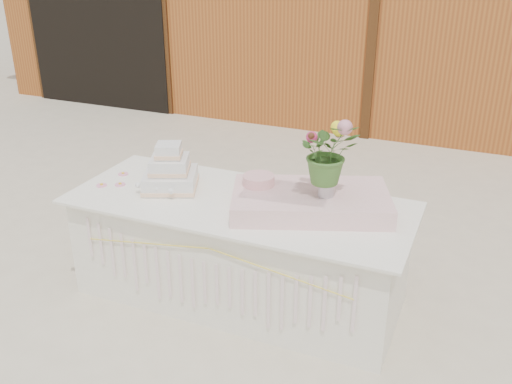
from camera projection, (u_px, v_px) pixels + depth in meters
ground at (240, 295)px, 4.25m from camera, size 80.00×80.00×0.00m
cake_table at (239, 250)px, 4.09m from camera, size 2.40×1.00×0.77m
wedding_cake at (170, 173)px, 4.10m from camera, size 0.49×0.49×0.34m
pink_cake_stand at (259, 187)px, 3.89m from camera, size 0.27×0.27×0.20m
satin_runner at (311, 201)px, 3.79m from camera, size 1.18×0.92×0.13m
flower_vase at (326, 186)px, 3.68m from camera, size 0.10×0.10×0.14m
bouquet at (329, 145)px, 3.57m from camera, size 0.49×0.47×0.42m
loose_flowers at (122, 178)px, 4.30m from camera, size 0.16×0.37×0.02m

